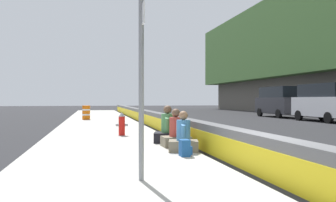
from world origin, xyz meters
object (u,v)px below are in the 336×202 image
(parked_car_midline, at_px, (279,101))
(seated_person_foreground, at_px, (183,139))
(parked_car_fourth, at_px, (325,102))
(construction_barrel, at_px, (86,112))
(seated_person_rear, at_px, (168,131))
(backpack, at_px, (185,148))
(route_sign_post, at_px, (142,58))
(fire_hydrant, at_px, (122,124))
(seated_person_middle, at_px, (176,135))

(parked_car_midline, bearing_deg, seated_person_foreground, 145.21)
(parked_car_fourth, bearing_deg, parked_car_midline, -0.91)
(construction_barrel, relative_size, parked_car_fourth, 0.19)
(seated_person_rear, xyz_separation_m, parked_car_midline, (16.77, -13.07, 0.85))
(seated_person_rear, distance_m, construction_barrel, 14.12)
(seated_person_rear, height_order, parked_car_midline, parked_car_midline)
(backpack, bearing_deg, route_sign_post, 150.05)
(seated_person_foreground, bearing_deg, route_sign_post, 154.35)
(seated_person_rear, distance_m, parked_car_midline, 21.28)
(parked_car_fourth, bearing_deg, construction_barrel, 77.71)
(fire_hydrant, bearing_deg, seated_person_middle, -160.52)
(seated_person_middle, xyz_separation_m, backpack, (-1.78, 0.19, -0.15))
(seated_person_middle, bearing_deg, backpack, 174.03)
(route_sign_post, xyz_separation_m, construction_barrel, (19.06, 1.22, -1.59))
(parked_car_fourth, bearing_deg, seated_person_rear, 128.81)
(seated_person_middle, bearing_deg, construction_barrel, 10.55)
(construction_barrel, height_order, parked_car_fourth, parked_car_fourth)
(construction_barrel, bearing_deg, seated_person_rear, -168.78)
(backpack, bearing_deg, parked_car_fourth, -44.69)
(seated_person_middle, distance_m, parked_car_midline, 22.10)
(seated_person_foreground, bearing_deg, backpack, 168.56)
(route_sign_post, xyz_separation_m, backpack, (2.38, -1.37, -1.88))
(seated_person_foreground, relative_size, parked_car_midline, 0.21)
(seated_person_middle, bearing_deg, fire_hydrant, 19.48)
(route_sign_post, distance_m, parked_car_fourth, 21.34)
(seated_person_foreground, bearing_deg, parked_car_fourth, -46.15)
(seated_person_middle, relative_size, backpack, 2.74)
(route_sign_post, height_order, seated_person_rear, route_sign_post)
(backpack, bearing_deg, seated_person_rear, -3.16)
(route_sign_post, relative_size, seated_person_middle, 3.28)
(backpack, height_order, parked_car_fourth, parked_car_fourth)
(backpack, bearing_deg, seated_person_foreground, -11.44)
(route_sign_post, distance_m, construction_barrel, 19.17)
(construction_barrel, bearing_deg, route_sign_post, -176.34)
(seated_person_rear, bearing_deg, route_sign_post, 163.69)
(route_sign_post, xyz_separation_m, seated_person_middle, (4.16, -1.56, -1.73))
(backpack, distance_m, parked_car_midline, 23.68)
(fire_hydrant, bearing_deg, parked_car_fourth, -61.02)
(seated_person_middle, xyz_separation_m, seated_person_rear, (1.06, 0.03, 0.02))
(parked_car_midline, bearing_deg, parked_car_fourth, 179.09)
(fire_hydrant, relative_size, parked_car_fourth, 0.17)
(seated_person_foreground, relative_size, seated_person_middle, 0.97)
(fire_hydrant, relative_size, seated_person_rear, 0.75)
(construction_barrel, bearing_deg, parked_car_midline, -79.51)
(fire_hydrant, xyz_separation_m, parked_car_midline, (14.22, -14.31, 0.77))
(route_sign_post, bearing_deg, parked_car_fourth, -42.81)
(route_sign_post, xyz_separation_m, fire_hydrant, (7.77, -0.28, -1.62))
(seated_person_rear, bearing_deg, backpack, 176.84)
(seated_person_foreground, bearing_deg, seated_person_rear, 0.26)
(seated_person_foreground, height_order, seated_person_middle, seated_person_middle)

